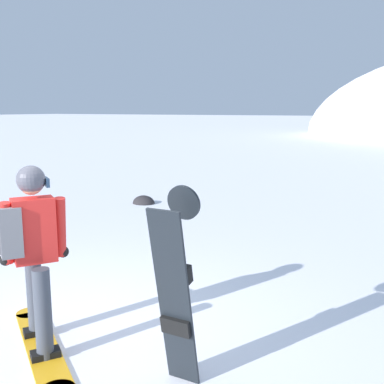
% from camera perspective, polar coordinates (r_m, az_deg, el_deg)
% --- Properties ---
extents(ground_plane, '(300.00, 300.00, 0.00)m').
position_cam_1_polar(ground_plane, '(4.87, -17.53, -17.12)').
color(ground_plane, white).
extents(snowboarder_main, '(1.57, 1.16, 1.71)m').
position_cam_1_polar(snowboarder_main, '(4.41, -19.22, -7.21)').
color(snowboarder_main, orange).
rests_on(snowboarder_main, ground).
extents(spare_snowboard, '(0.28, 0.36, 1.63)m').
position_cam_1_polar(spare_snowboard, '(3.63, -2.01, -11.98)').
color(spare_snowboard, black).
rests_on(spare_snowboard, ground).
extents(rock_dark, '(0.54, 0.46, 0.38)m').
position_cam_1_polar(rock_dark, '(10.92, -6.00, -1.42)').
color(rock_dark, '#282628').
rests_on(rock_dark, ground).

